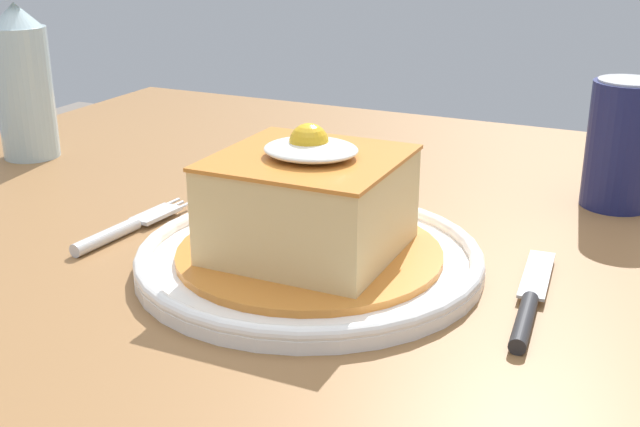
% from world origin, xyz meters
% --- Properties ---
extents(dining_table, '(1.15, 0.95, 0.76)m').
position_xyz_m(dining_table, '(0.00, 0.00, 0.65)').
color(dining_table, olive).
rests_on(dining_table, ground_plane).
extents(main_plate, '(0.28, 0.28, 0.02)m').
position_xyz_m(main_plate, '(-0.02, -0.07, 0.77)').
color(main_plate, white).
rests_on(main_plate, dining_table).
extents(sandwich_meal, '(0.21, 0.21, 0.11)m').
position_xyz_m(sandwich_meal, '(-0.02, -0.07, 0.81)').
color(sandwich_meal, orange).
rests_on(sandwich_meal, main_plate).
extents(fork, '(0.03, 0.14, 0.01)m').
position_xyz_m(fork, '(-0.20, -0.07, 0.76)').
color(fork, silver).
rests_on(fork, dining_table).
extents(knife, '(0.03, 0.17, 0.01)m').
position_xyz_m(knife, '(0.15, -0.07, 0.76)').
color(knife, '#262628').
rests_on(knife, dining_table).
extents(soda_can, '(0.07, 0.07, 0.12)m').
position_xyz_m(soda_can, '(0.18, 0.19, 0.82)').
color(soda_can, '#191E51').
rests_on(soda_can, dining_table).
extents(beer_bottle_clear, '(0.06, 0.06, 0.27)m').
position_xyz_m(beer_bottle_clear, '(-0.46, 0.08, 0.86)').
color(beer_bottle_clear, '#ADC6CC').
rests_on(beer_bottle_clear, dining_table).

